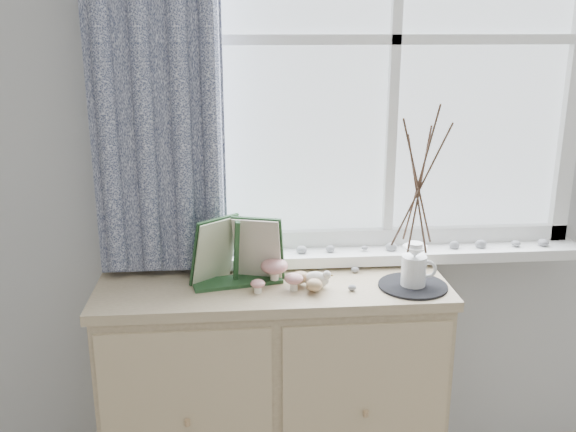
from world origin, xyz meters
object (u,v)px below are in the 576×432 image
object	(u,v)px
sideboard	(273,391)
toadstool_cluster	(277,272)
botanical_book	(236,253)
twig_pitcher	(419,182)

from	to	relation	value
sideboard	toadstool_cluster	size ratio (longest dim) A/B	6.79
botanical_book	toadstool_cluster	size ratio (longest dim) A/B	1.98
botanical_book	sideboard	bearing A→B (deg)	1.08
sideboard	toadstool_cluster	world-z (taller)	toadstool_cluster
toadstool_cluster	twig_pitcher	distance (m)	0.56
botanical_book	toadstool_cluster	xyz separation A→B (m)	(0.13, -0.00, -0.07)
botanical_book	toadstool_cluster	world-z (taller)	botanical_book
sideboard	toadstool_cluster	xyz separation A→B (m)	(0.01, -0.03, 0.47)
toadstool_cluster	twig_pitcher	world-z (taller)	twig_pitcher
botanical_book	twig_pitcher	bearing A→B (deg)	-16.94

